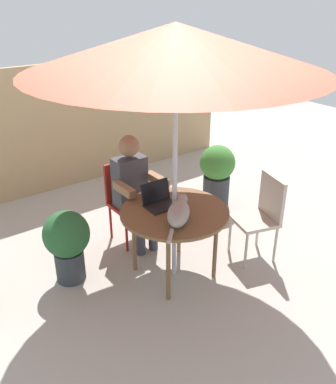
{
  "coord_description": "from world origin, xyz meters",
  "views": [
    {
      "loc": [
        -2.06,
        -2.67,
        2.54
      ],
      "look_at": [
        0.0,
        0.1,
        0.86
      ],
      "focal_mm": 38.9,
      "sensor_mm": 36.0,
      "label": 1
    }
  ],
  "objects": [
    {
      "name": "person_seated",
      "position": [
        0.0,
        0.7,
        0.69
      ],
      "size": [
        0.48,
        0.48,
        1.23
      ],
      "color": "#3F3F47",
      "rests_on": "ground"
    },
    {
      "name": "cat",
      "position": [
        -0.08,
        -0.17,
        0.79
      ],
      "size": [
        0.51,
        0.47,
        0.17
      ],
      "color": "gray",
      "rests_on": "patio_table"
    },
    {
      "name": "potted_plant_corner",
      "position": [
        -0.86,
        0.53,
        0.43
      ],
      "size": [
        0.44,
        0.44,
        0.73
      ],
      "color": "#33383D",
      "rests_on": "ground"
    },
    {
      "name": "laptop",
      "position": [
        -0.05,
        0.18,
        0.77
      ],
      "size": [
        0.31,
        0.26,
        0.21
      ],
      "color": "black",
      "rests_on": "patio_table"
    },
    {
      "name": "patio_table",
      "position": [
        0.0,
        0.0,
        0.65
      ],
      "size": [
        1.01,
        1.01,
        0.71
      ],
      "color": "brown",
      "rests_on": "ground"
    },
    {
      "name": "patio_umbrella",
      "position": [
        0.0,
        0.0,
        2.14
      ],
      "size": [
        2.45,
        2.45,
        2.33
      ],
      "color": "#B7B7BC",
      "rests_on": "ground"
    },
    {
      "name": "potted_plant_by_chair",
      "position": [
        1.34,
        0.85,
        0.45
      ],
      "size": [
        0.45,
        0.45,
        0.8
      ],
      "color": "#33383D",
      "rests_on": "ground"
    },
    {
      "name": "chair_occupied",
      "position": [
        0.0,
        0.86,
        0.52
      ],
      "size": [
        0.4,
        0.4,
        0.89
      ],
      "color": "maroon",
      "rests_on": "ground"
    },
    {
      "name": "chair_empty",
      "position": [
        0.91,
        -0.27,
        0.52
      ],
      "size": [
        0.5,
        0.5,
        0.89
      ],
      "color": "#B2A899",
      "rests_on": "ground"
    },
    {
      "name": "ground_plane",
      "position": [
        0.0,
        0.0,
        0.0
      ],
      "size": [
        14.0,
        14.0,
        0.0
      ],
      "primitive_type": "plane",
      "color": "#ADA399"
    },
    {
      "name": "fence_back",
      "position": [
        0.0,
        2.57,
        0.85
      ],
      "size": [
        5.47,
        0.08,
        1.7
      ],
      "primitive_type": "cube",
      "color": "tan",
      "rests_on": "ground"
    }
  ]
}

